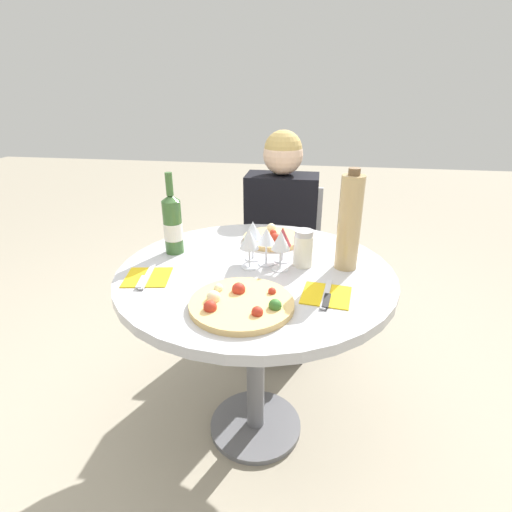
# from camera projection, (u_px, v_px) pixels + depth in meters

# --- Properties ---
(ground_plane) EXTENTS (12.00, 12.00, 0.00)m
(ground_plane) POSITION_uv_depth(u_px,v_px,m) (256.00, 427.00, 1.75)
(ground_plane) COLOR #9E937F
(ground_plane) RESTS_ON ground
(dining_table) EXTENTS (1.00, 1.00, 0.77)m
(dining_table) POSITION_uv_depth(u_px,v_px,m) (255.00, 297.00, 1.49)
(dining_table) COLOR slate
(dining_table) RESTS_ON ground_plane
(chair_behind_diner) EXTENTS (0.44, 0.44, 0.83)m
(chair_behind_diner) POSITION_uv_depth(u_px,v_px,m) (281.00, 264.00, 2.35)
(chair_behind_diner) COLOR #ADADB2
(chair_behind_diner) RESTS_ON ground_plane
(seated_diner) EXTENTS (0.38, 0.43, 1.17)m
(seated_diner) POSITION_uv_depth(u_px,v_px,m) (279.00, 252.00, 2.17)
(seated_diner) COLOR black
(seated_diner) RESTS_ON ground_plane
(pizza_large) EXTENTS (0.32, 0.32, 0.05)m
(pizza_large) POSITION_uv_depth(u_px,v_px,m) (241.00, 303.00, 1.20)
(pizza_large) COLOR #DBB26B
(pizza_large) RESTS_ON dining_table
(pizza_small_far) EXTENTS (0.25, 0.25, 0.05)m
(pizza_small_far) POSITION_uv_depth(u_px,v_px,m) (273.00, 238.00, 1.69)
(pizza_small_far) COLOR #DBB26B
(pizza_small_far) RESTS_ON dining_table
(wine_bottle) EXTENTS (0.07, 0.07, 0.32)m
(wine_bottle) POSITION_uv_depth(u_px,v_px,m) (173.00, 224.00, 1.54)
(wine_bottle) COLOR #38602D
(wine_bottle) RESTS_ON dining_table
(tall_carafe) EXTENTS (0.08, 0.08, 0.36)m
(tall_carafe) POSITION_uv_depth(u_px,v_px,m) (349.00, 223.00, 1.39)
(tall_carafe) COLOR tan
(tall_carafe) RESTS_ON dining_table
(sugar_shaker) EXTENTS (0.07, 0.07, 0.14)m
(sugar_shaker) POSITION_uv_depth(u_px,v_px,m) (303.00, 248.00, 1.44)
(sugar_shaker) COLOR silver
(sugar_shaker) RESTS_ON dining_table
(wine_glass_back_right) EXTENTS (0.07, 0.07, 0.13)m
(wine_glass_back_right) POSITION_uv_depth(u_px,v_px,m) (283.00, 237.00, 1.47)
(wine_glass_back_right) COLOR silver
(wine_glass_back_right) RESTS_ON dining_table
(wine_glass_front_right) EXTENTS (0.07, 0.07, 0.15)m
(wine_glass_front_right) POSITION_uv_depth(u_px,v_px,m) (281.00, 241.00, 1.39)
(wine_glass_front_right) COLOR silver
(wine_glass_front_right) RESTS_ON dining_table
(wine_glass_back_left) EXTENTS (0.07, 0.07, 0.15)m
(wine_glass_back_left) POSITION_uv_depth(u_px,v_px,m) (253.00, 231.00, 1.48)
(wine_glass_back_left) COLOR silver
(wine_glass_back_left) RESTS_ON dining_table
(wine_glass_center) EXTENTS (0.07, 0.07, 0.14)m
(wine_glass_center) POSITION_uv_depth(u_px,v_px,m) (266.00, 237.00, 1.44)
(wine_glass_center) COLOR silver
(wine_glass_center) RESTS_ON dining_table
(wine_glass_front_left) EXTENTS (0.07, 0.07, 0.15)m
(wine_glass_front_left) POSITION_uv_depth(u_px,v_px,m) (249.00, 240.00, 1.41)
(wine_glass_front_left) COLOR silver
(wine_glass_front_left) RESTS_ON dining_table
(place_setting_left) EXTENTS (0.17, 0.19, 0.01)m
(place_setting_left) POSITION_uv_depth(u_px,v_px,m) (147.00, 277.00, 1.37)
(place_setting_left) COLOR gold
(place_setting_left) RESTS_ON dining_table
(place_setting_right) EXTENTS (0.17, 0.19, 0.01)m
(place_setting_right) POSITION_uv_depth(u_px,v_px,m) (326.00, 295.00, 1.26)
(place_setting_right) COLOR gold
(place_setting_right) RESTS_ON dining_table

